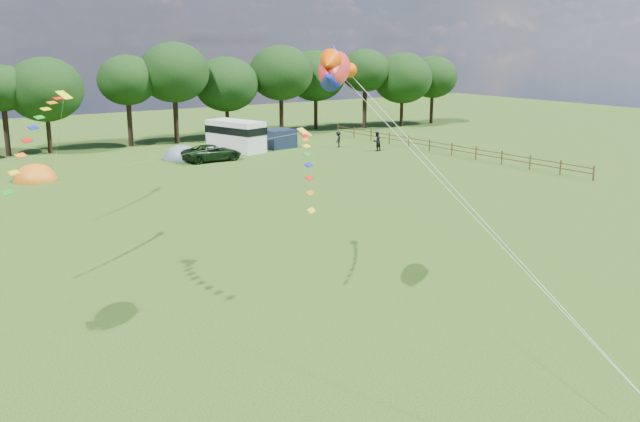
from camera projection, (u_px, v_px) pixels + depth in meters
ground_plane at (467, 387)px, 21.94m from camera, size 180.00×180.00×0.00m
tree_line at (86, 84)px, 67.45m from camera, size 102.98×10.98×10.27m
fence at (441, 146)px, 67.05m from camera, size 0.12×33.12×1.20m
car_d at (212, 153)px, 62.81m from camera, size 5.37×2.44×1.46m
campervan_d at (236, 135)px, 68.19m from camera, size 4.03×6.45×2.94m
tent_orange at (36, 180)px, 54.16m from camera, size 3.26×3.57×2.55m
tent_greyblue at (182, 159)px, 63.95m from camera, size 3.34×3.66×2.49m
awning_navy at (278, 139)px, 70.33m from camera, size 3.20×2.72×1.84m
fish_kite at (333, 69)px, 25.40m from camera, size 3.02×3.08×1.83m
streamer_kite_b at (42, 124)px, 31.50m from camera, size 4.34×4.72×3.82m
streamer_kite_c at (307, 155)px, 31.12m from camera, size 3.21×4.96×2.81m
walker_a at (377, 141)px, 68.40m from camera, size 1.01×0.75×1.87m
walker_b at (338, 139)px, 70.79m from camera, size 1.11×1.02×1.60m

